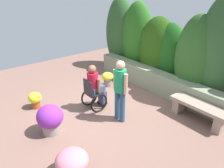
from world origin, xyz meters
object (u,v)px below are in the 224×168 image
flower_pot_terracotta_by_wall (35,99)px  flower_pot_red_accent (50,119)px  person_standing_companion (120,87)px  flower_pot_small_foreground (107,78)px  person_in_wheelchair (95,89)px  stone_bench (199,109)px  flower_pot_purple_near (72,162)px

flower_pot_terracotta_by_wall → flower_pot_red_accent: bearing=-5.8°
person_standing_companion → flower_pot_red_accent: person_standing_companion is taller
flower_pot_terracotta_by_wall → flower_pot_small_foreground: 2.53m
person_standing_companion → flower_pot_red_accent: size_ratio=2.24×
person_in_wheelchair → person_standing_companion: bearing=13.9°
person_standing_companion → flower_pot_red_accent: bearing=-105.7°
flower_pot_small_foreground → stone_bench: bearing=9.9°
person_standing_companion → flower_pot_purple_near: (0.82, -1.87, -0.65)m
person_in_wheelchair → person_standing_companion: (0.89, 0.17, 0.32)m
person_standing_companion → stone_bench: bearing=55.6°
flower_pot_purple_near → flower_pot_red_accent: size_ratio=0.84×
flower_pot_red_accent → flower_pot_small_foreground: flower_pot_red_accent is taller
person_in_wheelchair → flower_pot_terracotta_by_wall: size_ratio=2.76×
flower_pot_red_accent → person_standing_companion: bearing=68.8°
person_in_wheelchair → flower_pot_red_accent: person_in_wheelchair is taller
flower_pot_red_accent → person_in_wheelchair: bearing=99.9°
flower_pot_red_accent → flower_pot_small_foreground: size_ratio=1.43×
person_standing_companion → flower_pot_small_foreground: bearing=156.3°
person_standing_companion → flower_pot_terracotta_by_wall: 2.58m
stone_bench → flower_pot_terracotta_by_wall: bearing=-145.6°
flower_pot_terracotta_by_wall → flower_pot_small_foreground: size_ratio=0.94×
stone_bench → flower_pot_terracotta_by_wall: (-3.31, -3.07, -0.05)m
stone_bench → flower_pot_terracotta_by_wall: stone_bench is taller
person_in_wheelchair → flower_pot_purple_near: (1.71, -1.70, -0.32)m
flower_pot_purple_near → flower_pot_small_foreground: (-2.66, 2.90, 0.01)m
flower_pot_small_foreground → flower_pot_terracotta_by_wall: bearing=-93.4°
stone_bench → flower_pot_small_foreground: 3.21m
flower_pot_terracotta_by_wall → flower_pot_red_accent: size_ratio=0.66×
flower_pot_terracotta_by_wall → flower_pot_red_accent: flower_pot_red_accent is taller
flower_pot_purple_near → flower_pot_red_accent: 1.47m
flower_pot_red_accent → flower_pot_small_foreground: bearing=114.5°
person_in_wheelchair → person_standing_companion: person_standing_companion is taller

